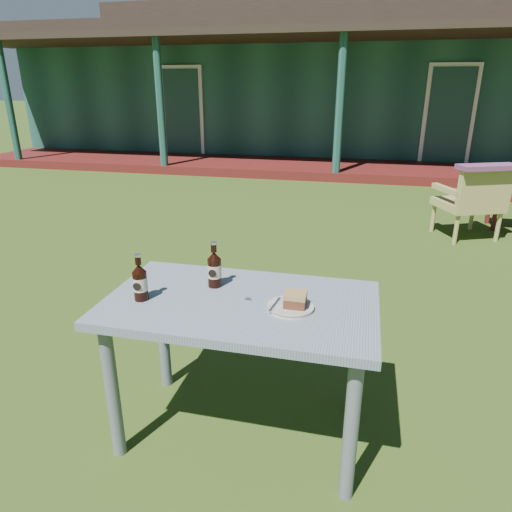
% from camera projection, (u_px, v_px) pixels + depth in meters
% --- Properties ---
extents(ground, '(80.00, 80.00, 0.00)m').
position_uv_depth(ground, '(293.00, 295.00, 3.73)').
color(ground, '#334916').
extents(pavilion, '(15.80, 8.30, 3.45)m').
position_uv_depth(pavilion, '(352.00, 85.00, 11.71)').
color(pavilion, '#1B463D').
rests_on(pavilion, ground).
extents(tree_mid, '(0.28, 0.28, 9.50)m').
position_uv_depth(tree_mid, '(443.00, 1.00, 18.25)').
color(tree_mid, brown).
rests_on(tree_mid, ground).
extents(cafe_table, '(1.20, 0.70, 0.72)m').
position_uv_depth(cafe_table, '(241.00, 321.00, 2.06)').
color(cafe_table, slate).
rests_on(cafe_table, ground).
extents(plate, '(0.20, 0.20, 0.01)m').
position_uv_depth(plate, '(290.00, 307.00, 1.94)').
color(plate, silver).
rests_on(plate, cafe_table).
extents(cake_slice, '(0.09, 0.09, 0.06)m').
position_uv_depth(cake_slice, '(295.00, 299.00, 1.93)').
color(cake_slice, '#4F2919').
rests_on(cake_slice, plate).
extents(fork, '(0.03, 0.14, 0.00)m').
position_uv_depth(fork, '(275.00, 304.00, 1.95)').
color(fork, silver).
rests_on(fork, plate).
extents(cola_bottle_near, '(0.07, 0.07, 0.22)m').
position_uv_depth(cola_bottle_near, '(214.00, 269.00, 2.13)').
color(cola_bottle_near, black).
rests_on(cola_bottle_near, cafe_table).
extents(cola_bottle_far, '(0.06, 0.07, 0.21)m').
position_uv_depth(cola_bottle_far, '(140.00, 282.00, 2.00)').
color(cola_bottle_far, black).
rests_on(cola_bottle_far, cafe_table).
extents(bottle_cap, '(0.03, 0.03, 0.01)m').
position_uv_depth(bottle_cap, '(248.00, 300.00, 2.02)').
color(bottle_cap, silver).
rests_on(bottle_cap, cafe_table).
extents(armchair_left, '(0.76, 0.74, 0.80)m').
position_uv_depth(armchair_left, '(473.00, 199.00, 4.94)').
color(armchair_left, '#A19450').
rests_on(armchair_left, ground).
extents(floral_throw, '(0.67, 0.45, 0.05)m').
position_uv_depth(floral_throw, '(489.00, 167.00, 4.66)').
color(floral_throw, '#67355A').
rests_on(floral_throw, armchair_left).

